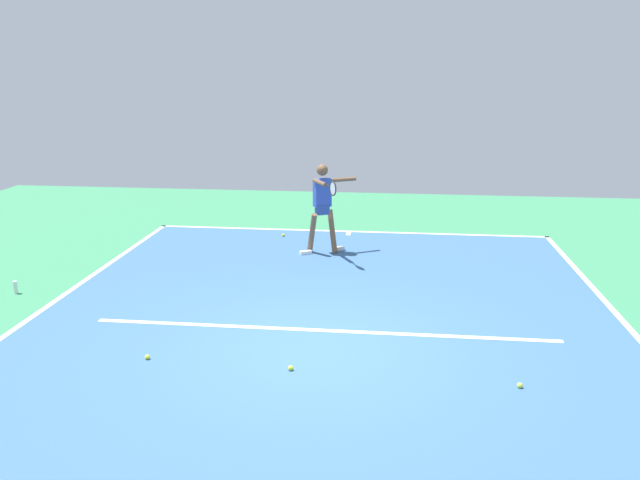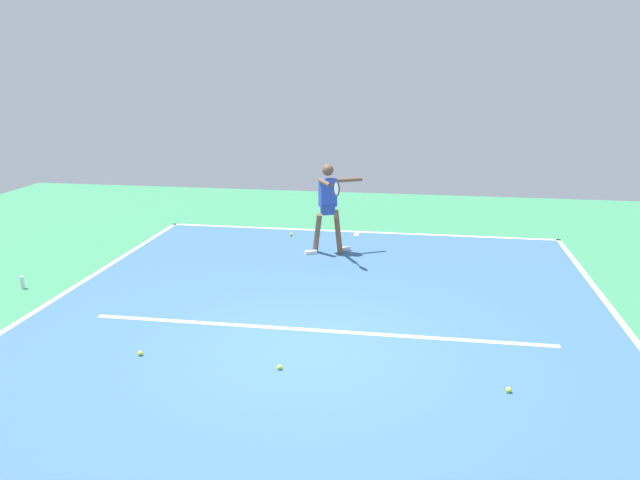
{
  "view_description": "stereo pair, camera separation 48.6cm",
  "coord_description": "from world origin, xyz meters",
  "px_view_note": "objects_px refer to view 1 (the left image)",
  "views": [
    {
      "loc": [
        -0.93,
        7.73,
        3.69
      ],
      "look_at": [
        0.22,
        -2.3,
        0.9
      ],
      "focal_mm": 35.21,
      "sensor_mm": 36.0,
      "label": 1
    },
    {
      "loc": [
        -1.41,
        7.66,
        3.69
      ],
      "look_at": [
        0.22,
        -2.3,
        0.9
      ],
      "focal_mm": 35.21,
      "sensor_mm": 36.0,
      "label": 2
    }
  ],
  "objects_px": {
    "tennis_ball_centre_court": "(147,357)",
    "tennis_ball_near_player": "(291,368)",
    "tennis_ball_far_corner": "(283,235)",
    "tennis_player": "(323,202)",
    "water_bottle": "(15,287)",
    "tennis_ball_by_baseline": "(520,385)"
  },
  "relations": [
    {
      "from": "tennis_ball_by_baseline",
      "to": "tennis_player",
      "type": "bearing_deg",
      "value": -61.21
    },
    {
      "from": "tennis_player",
      "to": "tennis_ball_centre_court",
      "type": "distance_m",
      "value": 5.51
    },
    {
      "from": "tennis_player",
      "to": "tennis_ball_far_corner",
      "type": "height_order",
      "value": "tennis_player"
    },
    {
      "from": "tennis_ball_by_baseline",
      "to": "water_bottle",
      "type": "xyz_separation_m",
      "value": [
        7.83,
        -2.36,
        0.08
      ]
    },
    {
      "from": "tennis_player",
      "to": "tennis_ball_far_corner",
      "type": "xyz_separation_m",
      "value": [
        1.03,
        -1.17,
        -1.03
      ]
    },
    {
      "from": "tennis_ball_centre_court",
      "to": "tennis_ball_far_corner",
      "type": "distance_m",
      "value": 6.34
    },
    {
      "from": "tennis_player",
      "to": "tennis_ball_near_player",
      "type": "height_order",
      "value": "tennis_player"
    },
    {
      "from": "tennis_ball_by_baseline",
      "to": "tennis_ball_far_corner",
      "type": "distance_m",
      "value": 7.64
    },
    {
      "from": "tennis_ball_near_player",
      "to": "tennis_ball_by_baseline",
      "type": "bearing_deg",
      "value": 177.28
    },
    {
      "from": "tennis_ball_centre_court",
      "to": "tennis_ball_near_player",
      "type": "bearing_deg",
      "value": 177.2
    },
    {
      "from": "tennis_ball_by_baseline",
      "to": "tennis_ball_centre_court",
      "type": "bearing_deg",
      "value": -2.75
    },
    {
      "from": "tennis_ball_near_player",
      "to": "water_bottle",
      "type": "distance_m",
      "value": 5.52
    },
    {
      "from": "tennis_ball_far_corner",
      "to": "tennis_ball_near_player",
      "type": "relative_size",
      "value": 1.0
    },
    {
      "from": "tennis_player",
      "to": "tennis_ball_by_baseline",
      "type": "distance_m",
      "value": 6.19
    },
    {
      "from": "tennis_ball_near_player",
      "to": "water_bottle",
      "type": "height_order",
      "value": "water_bottle"
    },
    {
      "from": "tennis_ball_centre_court",
      "to": "tennis_ball_near_player",
      "type": "relative_size",
      "value": 1.0
    },
    {
      "from": "tennis_ball_centre_court",
      "to": "tennis_ball_near_player",
      "type": "distance_m",
      "value": 1.91
    },
    {
      "from": "tennis_player",
      "to": "tennis_ball_centre_court",
      "type": "bearing_deg",
      "value": 42.22
    },
    {
      "from": "tennis_ball_far_corner",
      "to": "tennis_ball_near_player",
      "type": "distance_m",
      "value": 6.5
    },
    {
      "from": "water_bottle",
      "to": "tennis_ball_near_player",
      "type": "bearing_deg",
      "value": 156.2
    },
    {
      "from": "water_bottle",
      "to": "tennis_ball_centre_court",
      "type": "bearing_deg",
      "value": 145.77
    },
    {
      "from": "tennis_ball_by_baseline",
      "to": "water_bottle",
      "type": "height_order",
      "value": "water_bottle"
    }
  ]
}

